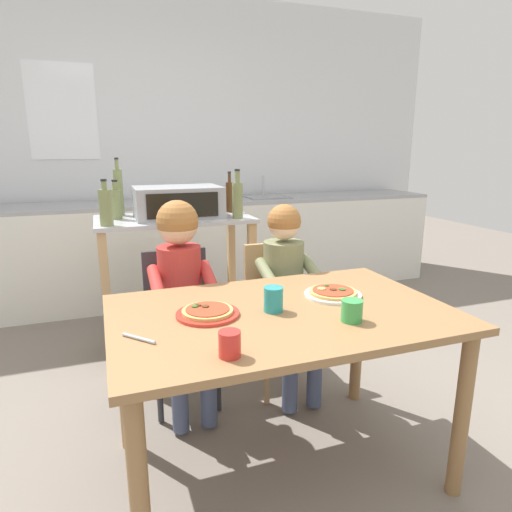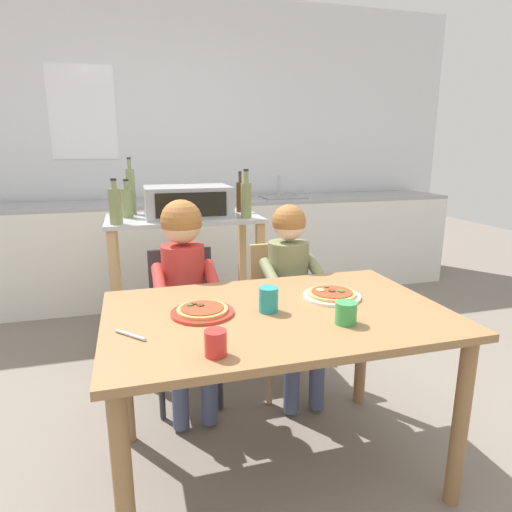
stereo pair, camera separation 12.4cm
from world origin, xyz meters
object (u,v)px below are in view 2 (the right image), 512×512
object	(u,v)px
child_in_red_shirt	(185,278)
pizza_plate_red_rimmed	(202,311)
kitchen_island_cart	(186,263)
toaster_oven	(188,201)
bottle_slim_sauce	(127,202)
dining_chair_right	(284,305)
dining_table	(277,333)
child_in_olive_shirt	(292,280)
bottle_clear_vinegar	(115,205)
pizza_plate_white	(332,295)
drinking_cup_red	(216,343)
dining_chair_left	(184,313)
bottle_tall_green_wine	(240,196)
drinking_cup_teal	(269,300)
drinking_cup_green	(346,313)
bottle_brown_beer	(246,199)
bottle_squat_spirits	(131,190)
serving_spoon	(130,335)

from	to	relation	value
child_in_red_shirt	pizza_plate_red_rimmed	size ratio (longest dim) A/B	4.45
kitchen_island_cart	toaster_oven	world-z (taller)	toaster_oven
bottle_slim_sauce	dining_chair_right	size ratio (longest dim) A/B	0.30
dining_table	child_in_olive_shirt	bearing A→B (deg)	63.97
bottle_clear_vinegar	dining_chair_right	world-z (taller)	bottle_clear_vinegar
toaster_oven	dining_table	bearing A→B (deg)	-82.44
bottle_slim_sauce	pizza_plate_white	distance (m)	1.54
pizza_plate_white	drinking_cup_red	size ratio (longest dim) A/B	2.99
toaster_oven	drinking_cup_red	xyz separation A→B (m)	(-0.13, -1.60, -0.25)
pizza_plate_red_rimmed	child_in_red_shirt	bearing A→B (deg)	89.98
pizza_plate_red_rimmed	dining_chair_left	bearing A→B (deg)	89.98
bottle_tall_green_wine	dining_chair_left	xyz separation A→B (m)	(-0.49, -0.70, -0.55)
bottle_clear_vinegar	drinking_cup_teal	bearing A→B (deg)	-62.79
dining_table	child_in_olive_shirt	size ratio (longest dim) A/B	1.28
pizza_plate_red_rimmed	drinking_cup_red	bearing A→B (deg)	-92.53
bottle_slim_sauce	drinking_cup_green	bearing A→B (deg)	-64.25
toaster_oven	bottle_brown_beer	distance (m)	0.38
pizza_plate_red_rimmed	drinking_cup_red	size ratio (longest dim) A/B	2.97
bottle_squat_spirits	drinking_cup_green	bearing A→B (deg)	-67.23
child_in_olive_shirt	drinking_cup_red	xyz separation A→B (m)	(-0.58, -0.87, 0.10)
dining_chair_left	dining_chair_right	xyz separation A→B (m)	(0.56, -0.02, 0.00)
dining_chair_left	serving_spoon	world-z (taller)	dining_chair_left
child_in_olive_shirt	drinking_cup_teal	bearing A→B (deg)	-118.73
child_in_red_shirt	drinking_cup_red	size ratio (longest dim) A/B	13.21
bottle_tall_green_wine	serving_spoon	xyz separation A→B (m)	(-0.76, -1.50, -0.29)
bottle_squat_spirits	dining_table	distance (m)	1.66
toaster_oven	bottle_slim_sauce	bearing A→B (deg)	171.11
bottle_clear_vinegar	dining_table	bearing A→B (deg)	-61.30
kitchen_island_cart	bottle_squat_spirits	bearing A→B (deg)	147.05
drinking_cup_green	serving_spoon	size ratio (longest dim) A/B	0.58
child_in_red_shirt	serving_spoon	size ratio (longest dim) A/B	7.74
kitchen_island_cart	bottle_slim_sauce	bearing A→B (deg)	172.93
drinking_cup_red	kitchen_island_cart	bearing A→B (deg)	86.26
kitchen_island_cart	child_in_olive_shirt	bearing A→B (deg)	-57.63
drinking_cup_red	bottle_slim_sauce	bearing A→B (deg)	98.25
dining_chair_left	drinking_cup_red	world-z (taller)	dining_chair_left
bottle_squat_spirits	child_in_red_shirt	bearing A→B (deg)	-76.06
toaster_oven	child_in_red_shirt	size ratio (longest dim) A/B	0.50
dining_chair_right	drinking_cup_red	world-z (taller)	dining_chair_right
child_in_red_shirt	child_in_olive_shirt	world-z (taller)	child_in_red_shirt
kitchen_island_cart	pizza_plate_red_rimmed	world-z (taller)	kitchen_island_cart
bottle_squat_spirits	dining_chair_left	size ratio (longest dim) A/B	0.46
bottle_clear_vinegar	dining_chair_left	bearing A→B (deg)	-51.85
kitchen_island_cart	child_in_red_shirt	xyz separation A→B (m)	(-0.09, -0.72, 0.11)
bottle_clear_vinegar	pizza_plate_white	xyz separation A→B (m)	(0.89, -1.04, -0.29)
serving_spoon	child_in_red_shirt	bearing A→B (deg)	68.67
dining_chair_right	child_in_red_shirt	bearing A→B (deg)	-170.94
bottle_slim_sauce	drinking_cup_red	bearing A→B (deg)	-81.75
bottle_squat_spirits	pizza_plate_white	distance (m)	1.67
child_in_red_shirt	serving_spoon	world-z (taller)	child_in_red_shirt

